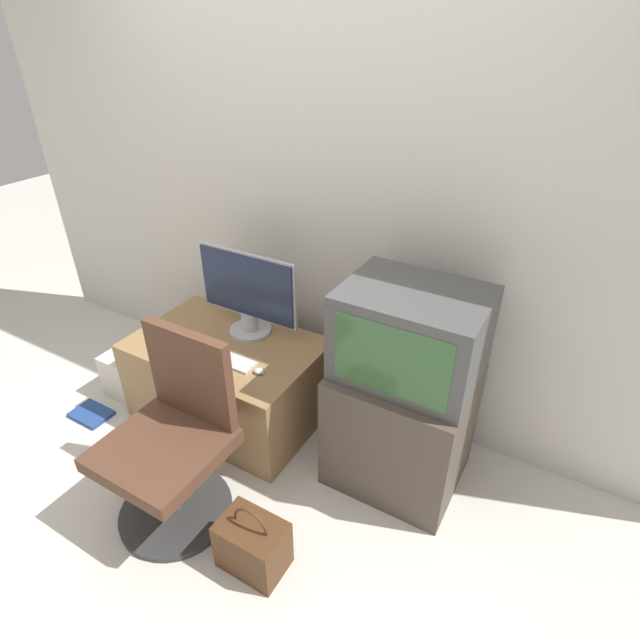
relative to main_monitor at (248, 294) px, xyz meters
name	(u,v)px	position (x,y,z in m)	size (l,w,h in m)	color
ground_plane	(163,541)	(0.22, -1.01, -0.73)	(12.00, 12.00, 0.00)	beige
wall_back	(312,181)	(0.22, 0.32, 0.57)	(4.40, 0.05, 2.60)	beige
desk	(229,378)	(-0.06, -0.16, -0.49)	(1.02, 0.67, 0.49)	#937047
side_stand	(400,425)	(0.96, -0.10, -0.42)	(0.62, 0.53, 0.63)	#4C4238
main_monitor	(248,294)	(0.00, 0.00, 0.00)	(0.62, 0.24, 0.48)	#B2B2B7
keyboard	(224,358)	(0.04, -0.29, -0.24)	(0.36, 0.10, 0.01)	silver
mouse	(259,371)	(0.27, -0.29, -0.23)	(0.06, 0.04, 0.03)	silver
crt_tv	(411,334)	(0.96, -0.09, 0.10)	(0.61, 0.47, 0.42)	#474747
office_chair	(174,445)	(0.16, -0.80, -0.34)	(0.52, 0.52, 0.90)	#333333
cardboard_box_lower	(129,372)	(-0.72, -0.33, -0.59)	(0.23, 0.25, 0.28)	beige
handbag	(253,545)	(0.64, -0.88, -0.61)	(0.28, 0.19, 0.34)	#4C2D19
book	(91,414)	(-0.75, -0.61, -0.72)	(0.23, 0.16, 0.02)	navy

